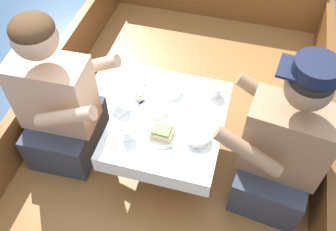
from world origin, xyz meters
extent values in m
plane|color=navy|center=(0.00, 0.00, 0.00)|extent=(60.00, 60.00, 0.00)
cube|color=brown|center=(0.00, 0.00, 0.15)|extent=(1.79, 3.19, 0.31)
cube|color=brown|center=(-0.87, 0.00, 0.46)|extent=(0.06, 3.19, 0.31)
cube|color=brown|center=(0.87, 0.00, 0.46)|extent=(0.06, 3.19, 0.31)
cylinder|color=#B2B2B7|center=(0.00, 0.08, 0.49)|extent=(0.07, 0.07, 0.36)
cube|color=brown|center=(0.00, 0.08, 0.67)|extent=(0.56, 0.66, 0.02)
cube|color=white|center=(0.00, 0.08, 0.68)|extent=(0.59, 0.69, 0.00)
cube|color=white|center=(0.00, -0.26, 0.63)|extent=(0.59, 0.00, 0.10)
cube|color=white|center=(0.00, 0.43, 0.63)|extent=(0.59, 0.00, 0.10)
cube|color=#333847|center=(-0.60, 0.01, 0.44)|extent=(0.38, 0.45, 0.26)
cube|color=tan|center=(-0.60, 0.01, 0.78)|extent=(0.41, 0.23, 0.43)
sphere|color=tan|center=(-0.60, 0.01, 1.15)|extent=(0.22, 0.22, 0.22)
ellipsoid|color=#472D19|center=(-0.60, 0.01, 1.20)|extent=(0.21, 0.21, 0.12)
cylinder|color=tan|center=(-0.45, 0.19, 0.84)|extent=(0.34, 0.08, 0.21)
cylinder|color=tan|center=(-0.44, -0.17, 0.84)|extent=(0.34, 0.08, 0.21)
cube|color=#333847|center=(0.60, 0.03, 0.44)|extent=(0.41, 0.48, 0.26)
cube|color=#936B4C|center=(0.60, 0.03, 0.78)|extent=(0.42, 0.27, 0.42)
sphere|color=#936B4C|center=(0.60, 0.03, 1.14)|extent=(0.20, 0.20, 0.20)
ellipsoid|color=black|center=(0.60, 0.03, 1.18)|extent=(0.19, 0.19, 0.11)
cylinder|color=#936B4C|center=(0.43, -0.13, 0.84)|extent=(0.34, 0.11, 0.21)
cylinder|color=#936B4C|center=(0.47, 0.22, 0.84)|extent=(0.34, 0.11, 0.21)
cylinder|color=black|center=(0.60, 0.03, 1.24)|extent=(0.18, 0.18, 0.06)
cube|color=black|center=(0.51, 0.04, 1.21)|extent=(0.12, 0.15, 0.01)
cylinder|color=white|center=(0.00, -0.04, 0.69)|extent=(0.17, 0.17, 0.01)
cylinder|color=white|center=(0.15, 0.15, 0.69)|extent=(0.17, 0.17, 0.01)
cube|color=#E0BC7F|center=(0.00, -0.04, 0.71)|extent=(0.12, 0.10, 0.04)
cube|color=#669347|center=(0.00, -0.04, 0.74)|extent=(0.09, 0.08, 0.01)
cylinder|color=white|center=(0.18, -0.01, 0.71)|extent=(0.14, 0.14, 0.04)
cylinder|color=beige|center=(0.18, -0.01, 0.72)|extent=(0.11, 0.11, 0.02)
cylinder|color=white|center=(-0.07, 0.11, 0.71)|extent=(0.12, 0.12, 0.04)
cylinder|color=beige|center=(-0.07, 0.11, 0.72)|extent=(0.10, 0.10, 0.02)
cylinder|color=white|center=(-0.03, 0.26, 0.71)|extent=(0.12, 0.12, 0.04)
cylinder|color=beige|center=(-0.03, 0.26, 0.72)|extent=(0.10, 0.10, 0.02)
cylinder|color=white|center=(-0.16, 0.34, 0.71)|extent=(0.13, 0.13, 0.04)
cylinder|color=beige|center=(-0.16, 0.34, 0.72)|extent=(0.11, 0.11, 0.02)
cylinder|color=white|center=(-0.16, -0.09, 0.72)|extent=(0.07, 0.07, 0.07)
torus|color=white|center=(-0.12, -0.09, 0.72)|extent=(0.04, 0.01, 0.04)
cylinder|color=#3D2314|center=(-0.16, -0.09, 0.74)|extent=(0.06, 0.06, 0.01)
cylinder|color=white|center=(0.21, 0.31, 0.72)|extent=(0.07, 0.07, 0.06)
torus|color=white|center=(0.26, 0.31, 0.72)|extent=(0.04, 0.01, 0.04)
cylinder|color=#3D2314|center=(0.21, 0.31, 0.74)|extent=(0.06, 0.06, 0.01)
cylinder|color=silver|center=(-0.19, 0.18, 0.71)|extent=(0.06, 0.06, 0.05)
cylinder|color=beige|center=(-0.19, 0.18, 0.71)|extent=(0.07, 0.07, 0.03)
cube|color=silver|center=(0.11, 0.27, 0.69)|extent=(0.12, 0.13, 0.00)
ellipsoid|color=silver|center=(0.06, 0.32, 0.69)|extent=(0.04, 0.02, 0.01)
cube|color=silver|center=(0.13, -0.09, 0.69)|extent=(0.17, 0.03, 0.00)
cube|color=silver|center=(-0.22, -0.20, 0.69)|extent=(0.11, 0.14, 0.00)
cube|color=silver|center=(-0.20, 0.09, 0.69)|extent=(0.09, 0.15, 0.00)
cube|color=silver|center=(-0.17, 0.15, 0.69)|extent=(0.03, 0.04, 0.00)
camera|label=1|loc=(0.32, -1.12, 2.22)|focal=40.00mm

